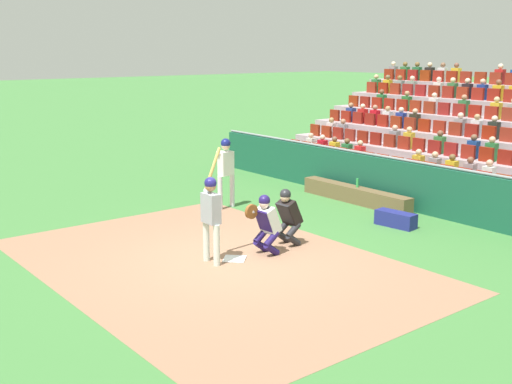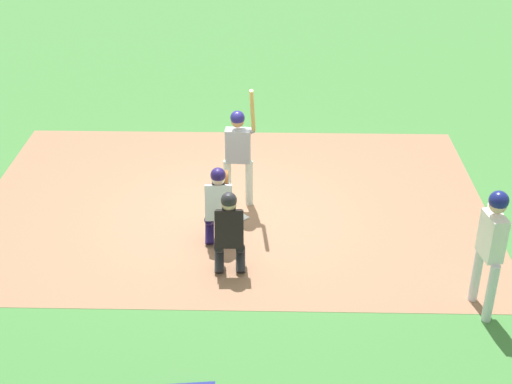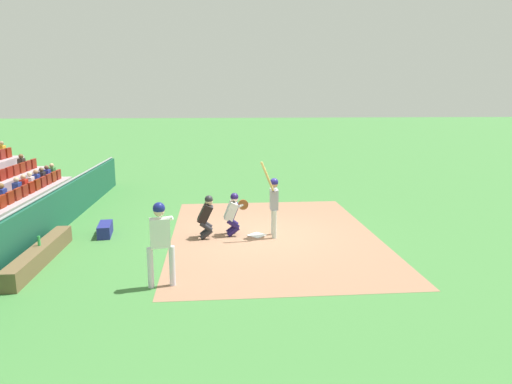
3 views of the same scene
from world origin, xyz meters
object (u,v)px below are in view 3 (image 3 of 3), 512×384
home_plate_umpire (206,215)px  water_bottle_on_bench (39,241)px  equipment_duffel_bag (105,229)px  home_plate_marker (257,235)px  catcher_crouching (233,212)px  on_deck_batter (160,235)px  batter_at_plate (274,201)px  dugout_bench (40,255)px

home_plate_umpire → water_bottle_on_bench: home_plate_umpire is taller
water_bottle_on_bench → equipment_duffel_bag: bearing=155.2°
home_plate_marker → equipment_duffel_bag: (-0.37, -4.50, 0.16)m
home_plate_marker → water_bottle_on_bench: 5.88m
catcher_crouching → water_bottle_on_bench: 5.25m
home_plate_marker → equipment_duffel_bag: equipment_duffel_bag is taller
home_plate_marker → water_bottle_on_bench: bearing=-71.2°
catcher_crouching → on_deck_batter: size_ratio=0.69×
batter_at_plate → on_deck_batter: size_ratio=1.21×
catcher_crouching → water_bottle_on_bench: size_ratio=5.22×
equipment_duffel_bag → water_bottle_on_bench: bearing=-31.8°
batter_at_plate → equipment_duffel_bag: 5.09m
home_plate_marker → batter_at_plate: bearing=77.1°
home_plate_umpire → equipment_duffel_bag: bearing=-98.5°
dugout_bench → on_deck_batter: on_deck_batter is taller
home_plate_umpire → equipment_duffel_bag: size_ratio=1.29×
home_plate_marker → home_plate_umpire: size_ratio=0.34×
batter_at_plate → equipment_duffel_bag: (-0.48, -4.98, -0.91)m
dugout_bench → equipment_duffel_bag: size_ratio=3.75×
water_bottle_on_bench → equipment_duffel_bag: 2.51m
batter_at_plate → equipment_duffel_bag: bearing=-95.5°
catcher_crouching → equipment_duffel_bag: bearing=-93.6°
catcher_crouching → on_deck_batter: (3.74, -1.65, 0.44)m
batter_at_plate → catcher_crouching: size_ratio=1.75×
batter_at_plate → water_bottle_on_bench: (1.77, -6.02, -0.52)m
home_plate_umpire → on_deck_batter: size_ratio=0.68×
equipment_duffel_bag → dugout_bench: bearing=-31.0°
batter_at_plate → home_plate_umpire: (-0.03, -1.96, -0.39)m
batter_at_plate → on_deck_batter: 4.50m
batter_at_plate → water_bottle_on_bench: 6.30m
home_plate_umpire → equipment_duffel_bag: (-0.45, -3.02, -0.52)m
on_deck_batter → equipment_duffel_bag: bearing=-151.6°
water_bottle_on_bench → on_deck_batter: (1.73, 3.20, 0.59)m
home_plate_marker → catcher_crouching: bearing=-100.4°
water_bottle_on_bench → on_deck_batter: on_deck_batter is taller
water_bottle_on_bench → batter_at_plate: bearing=106.4°
batter_at_plate → dugout_bench: (1.83, -6.01, -0.87)m
water_bottle_on_bench → home_plate_umpire: bearing=113.9°
catcher_crouching → dugout_bench: size_ratio=0.35×
dugout_bench → batter_at_plate: bearing=106.9°
catcher_crouching → home_plate_umpire: bearing=-75.1°
dugout_bench → water_bottle_on_bench: (-0.05, -0.01, 0.34)m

